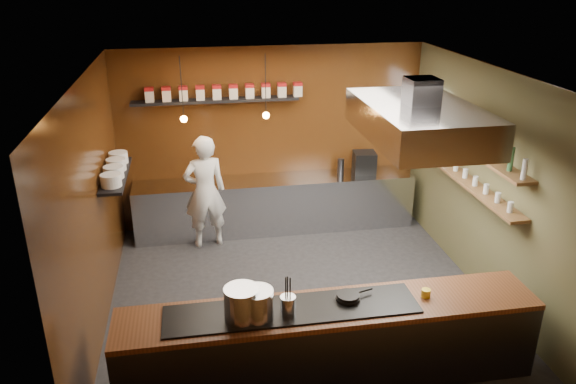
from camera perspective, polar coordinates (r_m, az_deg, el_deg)
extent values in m
plane|color=black|center=(7.71, 1.23, -10.70)|extent=(5.00, 5.00, 0.00)
plane|color=#37160A|center=(9.33, -1.64, 5.49)|extent=(5.00, 0.00, 5.00)
plane|color=#37160A|center=(7.00, -19.19, -1.69)|extent=(0.00, 5.00, 5.00)
plane|color=brown|center=(7.85, 19.54, 0.87)|extent=(0.00, 5.00, 5.00)
plane|color=silver|center=(6.57, 1.45, 11.80)|extent=(5.00, 5.00, 0.00)
plane|color=white|center=(9.15, 14.58, 7.05)|extent=(0.00, 1.00, 1.00)
cube|color=silver|center=(9.38, -1.28, -1.23)|extent=(4.60, 0.65, 0.90)
cube|color=#38383D|center=(6.19, 4.20, -15.30)|extent=(4.40, 0.70, 0.86)
cube|color=brown|center=(5.92, 4.33, -11.76)|extent=(4.40, 0.72, 0.06)
cube|color=black|center=(5.82, 0.44, -11.85)|extent=(2.60, 0.55, 0.02)
cube|color=black|center=(8.93, -7.35, 9.20)|extent=(2.60, 0.26, 0.04)
cube|color=black|center=(7.88, -17.09, 1.64)|extent=(0.30, 1.40, 0.04)
cube|color=brown|center=(7.89, 17.89, 4.43)|extent=(0.26, 2.80, 0.04)
cube|color=brown|center=(8.04, 17.50, 1.25)|extent=(0.26, 2.80, 0.04)
cube|color=#38383D|center=(6.61, 13.43, 9.93)|extent=(0.35, 0.35, 0.30)
cube|color=silver|center=(6.69, 13.17, 7.01)|extent=(1.20, 2.00, 0.40)
cube|color=white|center=(6.75, 13.01, 5.29)|extent=(1.00, 1.80, 0.02)
cylinder|color=black|center=(8.21, -10.76, 10.34)|extent=(0.01, 0.01, 0.90)
sphere|color=orange|center=(8.31, -10.54, 7.31)|extent=(0.10, 0.10, 0.10)
cylinder|color=black|center=(8.28, -2.29, 10.80)|extent=(0.01, 0.01, 0.90)
sphere|color=orange|center=(8.38, -2.25, 7.79)|extent=(0.10, 0.10, 0.10)
cube|color=beige|center=(8.92, -13.89, 9.42)|extent=(0.13, 0.13, 0.17)
cube|color=maroon|center=(8.90, -13.95, 10.11)|extent=(0.13, 0.13, 0.05)
cube|color=beige|center=(8.91, -12.23, 9.55)|extent=(0.13, 0.13, 0.17)
cube|color=maroon|center=(8.89, -12.29, 10.24)|extent=(0.13, 0.13, 0.05)
cube|color=beige|center=(8.90, -10.57, 9.66)|extent=(0.13, 0.13, 0.17)
cube|color=maroon|center=(8.88, -10.62, 10.35)|extent=(0.13, 0.13, 0.05)
cube|color=beige|center=(8.90, -8.90, 9.77)|extent=(0.13, 0.13, 0.17)
cube|color=maroon|center=(8.88, -8.95, 10.46)|extent=(0.13, 0.13, 0.05)
cube|color=beige|center=(8.91, -7.24, 9.87)|extent=(0.13, 0.13, 0.17)
cube|color=maroon|center=(8.89, -7.27, 10.56)|extent=(0.14, 0.13, 0.05)
cube|color=beige|center=(8.93, -5.58, 9.96)|extent=(0.13, 0.13, 0.17)
cube|color=maroon|center=(8.90, -5.60, 10.65)|extent=(0.14, 0.13, 0.05)
cube|color=beige|center=(8.95, -3.92, 10.05)|extent=(0.13, 0.13, 0.17)
cube|color=maroon|center=(8.93, -3.94, 10.74)|extent=(0.14, 0.13, 0.05)
cube|color=beige|center=(8.98, -2.28, 10.12)|extent=(0.13, 0.13, 0.17)
cube|color=maroon|center=(8.95, -2.29, 10.81)|extent=(0.14, 0.13, 0.05)
cube|color=beige|center=(9.01, -0.64, 10.19)|extent=(0.13, 0.13, 0.17)
cube|color=maroon|center=(8.99, -0.64, 10.87)|extent=(0.14, 0.13, 0.05)
cube|color=beige|center=(9.06, 0.98, 10.24)|extent=(0.13, 0.13, 0.17)
cube|color=maroon|center=(9.04, 0.99, 10.93)|extent=(0.14, 0.13, 0.05)
cylinder|color=silver|center=(7.42, -17.54, 1.15)|extent=(0.26, 0.26, 0.16)
cylinder|color=silver|center=(7.70, -17.29, 1.94)|extent=(0.26, 0.26, 0.16)
cylinder|color=silver|center=(7.98, -17.06, 2.68)|extent=(0.26, 0.26, 0.16)
cylinder|color=silver|center=(8.27, -16.84, 3.37)|extent=(0.26, 0.26, 0.16)
cylinder|color=silver|center=(6.79, 22.90, 2.13)|extent=(0.06, 0.06, 0.24)
cylinder|color=#2D5933|center=(7.02, 21.69, 2.95)|extent=(0.06, 0.06, 0.24)
cylinder|color=#8C601E|center=(7.25, 20.55, 3.71)|extent=(0.06, 0.06, 0.24)
cylinder|color=silver|center=(7.49, 19.49, 4.42)|extent=(0.06, 0.06, 0.24)
cylinder|color=#2D5933|center=(7.73, 18.49, 5.08)|extent=(0.06, 0.06, 0.24)
cylinder|color=#8C601E|center=(7.98, 17.54, 5.71)|extent=(0.06, 0.06, 0.24)
cylinder|color=silver|center=(8.22, 16.66, 6.29)|extent=(0.06, 0.06, 0.24)
cylinder|color=#2D5933|center=(8.47, 15.82, 6.84)|extent=(0.06, 0.06, 0.24)
cylinder|color=#8C601E|center=(8.72, 15.03, 7.36)|extent=(0.06, 0.06, 0.24)
cylinder|color=silver|center=(8.98, 14.28, 7.85)|extent=(0.06, 0.06, 0.24)
cylinder|color=silver|center=(7.09, 21.65, -1.43)|extent=(0.07, 0.07, 0.13)
cylinder|color=silver|center=(7.31, 20.53, -0.54)|extent=(0.07, 0.07, 0.13)
cylinder|color=silver|center=(7.54, 19.48, 0.29)|extent=(0.07, 0.07, 0.13)
cylinder|color=silver|center=(7.78, 18.50, 1.08)|extent=(0.07, 0.07, 0.13)
cylinder|color=silver|center=(8.01, 17.57, 1.81)|extent=(0.07, 0.07, 0.13)
cylinder|color=silver|center=(8.25, 16.69, 2.51)|extent=(0.07, 0.07, 0.13)
cylinder|color=silver|center=(8.49, 15.86, 3.16)|extent=(0.07, 0.07, 0.13)
cylinder|color=silver|center=(8.74, 15.08, 3.78)|extent=(0.07, 0.07, 0.13)
cylinder|color=silver|center=(8.99, 14.34, 4.37)|extent=(0.07, 0.07, 0.13)
cylinder|color=silver|center=(5.60, -4.71, -11.23)|extent=(0.41, 0.41, 0.34)
cylinder|color=#B5B8BD|center=(5.61, -3.18, -11.30)|extent=(0.43, 0.43, 0.31)
cylinder|color=silver|center=(5.68, 0.00, -11.44)|extent=(0.21, 0.21, 0.20)
cylinder|color=black|center=(5.98, 6.12, -10.68)|extent=(0.26, 0.26, 0.03)
cylinder|color=black|center=(5.96, 6.13, -10.42)|extent=(0.24, 0.24, 0.03)
cylinder|color=black|center=(6.07, 7.81, -9.89)|extent=(0.18, 0.08, 0.02)
cylinder|color=yellow|center=(6.19, 13.82, -9.95)|extent=(0.12, 0.12, 0.09)
cube|color=black|center=(9.53, 7.76, 3.00)|extent=(0.39, 0.38, 0.36)
imported|color=white|center=(8.77, -8.42, 0.01)|extent=(0.73, 0.55, 1.81)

